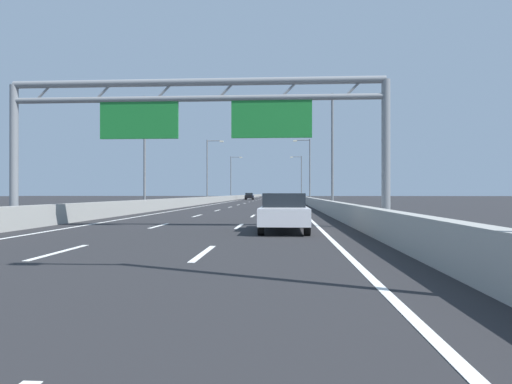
{
  "coord_description": "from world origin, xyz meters",
  "views": [
    {
      "loc": [
        3.74,
        1.59,
        1.47
      ],
      "look_at": [
        -0.43,
        70.88,
        1.63
      ],
      "focal_mm": 31.79,
      "sensor_mm": 36.0,
      "label": 1
    }
  ],
  "objects_px": {
    "sign_gantry": "(198,115)",
    "blue_car": "(270,196)",
    "white_car": "(284,212)",
    "streetlamp_right_mid": "(329,144)",
    "streetlamp_left_distant": "(232,175)",
    "streetlamp_right_distant": "(300,175)",
    "silver_car": "(283,197)",
    "streetlamp_right_far": "(308,167)",
    "streetlamp_left_mid": "(147,146)",
    "black_car": "(249,196)",
    "streetlamp_left_far": "(209,167)"
  },
  "relations": [
    {
      "from": "silver_car",
      "to": "black_car",
      "type": "distance_m",
      "value": 9.23
    },
    {
      "from": "streetlamp_left_far",
      "to": "silver_car",
      "type": "height_order",
      "value": "streetlamp_left_far"
    },
    {
      "from": "streetlamp_left_far",
      "to": "white_car",
      "type": "distance_m",
      "value": 51.55
    },
    {
      "from": "streetlamp_left_far",
      "to": "blue_car",
      "type": "relative_size",
      "value": 2.2
    },
    {
      "from": "streetlamp_right_distant",
      "to": "black_car",
      "type": "bearing_deg",
      "value": 169.1
    },
    {
      "from": "streetlamp_left_far",
      "to": "streetlamp_left_distant",
      "type": "height_order",
      "value": "same"
    },
    {
      "from": "black_car",
      "to": "white_car",
      "type": "xyz_separation_m",
      "value": [
        7.58,
        -83.12,
        -0.01
      ]
    },
    {
      "from": "streetlamp_left_mid",
      "to": "streetlamp_right_mid",
      "type": "distance_m",
      "value": 14.93
    },
    {
      "from": "streetlamp_right_mid",
      "to": "streetlamp_left_mid",
      "type": "bearing_deg",
      "value": 180.0
    },
    {
      "from": "sign_gantry",
      "to": "white_car",
      "type": "distance_m",
      "value": 5.71
    },
    {
      "from": "sign_gantry",
      "to": "streetlamp_left_mid",
      "type": "xyz_separation_m",
      "value": [
        -7.56,
        17.67,
        0.58
      ]
    },
    {
      "from": "streetlamp_left_distant",
      "to": "blue_car",
      "type": "xyz_separation_m",
      "value": [
        7.28,
        34.73,
        -4.65
      ]
    },
    {
      "from": "white_car",
      "to": "streetlamp_right_mid",
      "type": "bearing_deg",
      "value": 79.12
    },
    {
      "from": "sign_gantry",
      "to": "blue_car",
      "type": "height_order",
      "value": "sign_gantry"
    },
    {
      "from": "streetlamp_left_far",
      "to": "streetlamp_left_mid",
      "type": "bearing_deg",
      "value": -90.0
    },
    {
      "from": "silver_car",
      "to": "white_car",
      "type": "distance_m",
      "value": 77.86
    },
    {
      "from": "sign_gantry",
      "to": "streetlamp_left_far",
      "type": "bearing_deg",
      "value": 98.85
    },
    {
      "from": "streetlamp_right_mid",
      "to": "streetlamp_right_far",
      "type": "xyz_separation_m",
      "value": [
        0.0,
        30.85,
        0.0
      ]
    },
    {
      "from": "streetlamp_right_distant",
      "to": "silver_car",
      "type": "relative_size",
      "value": 2.12
    },
    {
      "from": "streetlamp_right_far",
      "to": "streetlamp_left_distant",
      "type": "xyz_separation_m",
      "value": [
        -14.93,
        30.85,
        0.0
      ]
    },
    {
      "from": "streetlamp_right_mid",
      "to": "blue_car",
      "type": "relative_size",
      "value": 2.2
    },
    {
      "from": "streetlamp_right_distant",
      "to": "black_car",
      "type": "xyz_separation_m",
      "value": [
        -11.28,
        2.17,
        -4.64
      ]
    },
    {
      "from": "streetlamp_left_distant",
      "to": "streetlamp_right_distant",
      "type": "distance_m",
      "value": 14.93
    },
    {
      "from": "streetlamp_right_mid",
      "to": "streetlamp_right_far",
      "type": "height_order",
      "value": "same"
    },
    {
      "from": "black_car",
      "to": "silver_car",
      "type": "bearing_deg",
      "value": -34.73
    },
    {
      "from": "sign_gantry",
      "to": "streetlamp_left_far",
      "type": "distance_m",
      "value": 49.11
    },
    {
      "from": "streetlamp_right_mid",
      "to": "black_car",
      "type": "xyz_separation_m",
      "value": [
        -11.28,
        63.88,
        -4.64
      ]
    },
    {
      "from": "streetlamp_right_far",
      "to": "sign_gantry",
      "type": "bearing_deg",
      "value": -98.64
    },
    {
      "from": "sign_gantry",
      "to": "streetlamp_left_distant",
      "type": "xyz_separation_m",
      "value": [
        -7.56,
        79.38,
        0.58
      ]
    },
    {
      "from": "streetlamp_left_far",
      "to": "silver_car",
      "type": "distance_m",
      "value": 30.31
    },
    {
      "from": "streetlamp_right_far",
      "to": "white_car",
      "type": "bearing_deg",
      "value": -94.22
    },
    {
      "from": "streetlamp_left_distant",
      "to": "black_car",
      "type": "relative_size",
      "value": 2.24
    },
    {
      "from": "streetlamp_right_far",
      "to": "streetlamp_left_mid",
      "type": "bearing_deg",
      "value": -115.82
    },
    {
      "from": "sign_gantry",
      "to": "silver_car",
      "type": "bearing_deg",
      "value": 87.24
    },
    {
      "from": "streetlamp_left_far",
      "to": "black_car",
      "type": "bearing_deg",
      "value": 83.69
    },
    {
      "from": "streetlamp_left_far",
      "to": "blue_car",
      "type": "xyz_separation_m",
      "value": [
        7.28,
        65.58,
        -4.65
      ]
    },
    {
      "from": "streetlamp_right_distant",
      "to": "blue_car",
      "type": "distance_m",
      "value": 35.86
    },
    {
      "from": "streetlamp_right_mid",
      "to": "black_car",
      "type": "bearing_deg",
      "value": 100.01
    },
    {
      "from": "blue_car",
      "to": "streetlamp_left_distant",
      "type": "bearing_deg",
      "value": -101.85
    },
    {
      "from": "streetlamp_right_mid",
      "to": "streetlamp_left_distant",
      "type": "distance_m",
      "value": 63.49
    },
    {
      "from": "streetlamp_left_mid",
      "to": "white_car",
      "type": "bearing_deg",
      "value": -59.73
    },
    {
      "from": "streetlamp_right_distant",
      "to": "white_car",
      "type": "height_order",
      "value": "streetlamp_right_distant"
    },
    {
      "from": "sign_gantry",
      "to": "blue_car",
      "type": "bearing_deg",
      "value": 90.14
    },
    {
      "from": "sign_gantry",
      "to": "blue_car",
      "type": "distance_m",
      "value": 114.18
    },
    {
      "from": "streetlamp_left_far",
      "to": "blue_car",
      "type": "distance_m",
      "value": 66.14
    },
    {
      "from": "streetlamp_right_mid",
      "to": "streetlamp_left_distant",
      "type": "height_order",
      "value": "same"
    },
    {
      "from": "streetlamp_left_distant",
      "to": "streetlamp_right_far",
      "type": "bearing_deg",
      "value": -64.18
    },
    {
      "from": "streetlamp_left_mid",
      "to": "silver_car",
      "type": "xyz_separation_m",
      "value": [
        11.24,
        58.62,
        -4.66
      ]
    },
    {
      "from": "silver_car",
      "to": "blue_car",
      "type": "height_order",
      "value": "blue_car"
    },
    {
      "from": "sign_gantry",
      "to": "white_car",
      "type": "relative_size",
      "value": 3.51
    }
  ]
}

